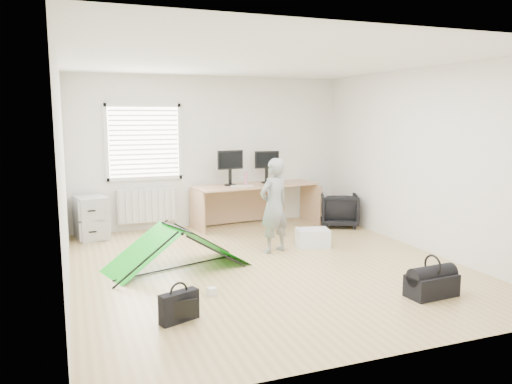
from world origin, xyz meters
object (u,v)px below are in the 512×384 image
object	(u,v)px
thermos	(246,179)
person	(274,206)
office_chair	(339,210)
desk	(256,205)
storage_crate	(313,238)
monitor_left	(230,173)
filing_cabinet	(91,217)
duffel_bag	(432,285)
kite	(177,248)
monitor_right	(266,171)
laptop_bag	(179,307)

from	to	relation	value
thermos	person	size ratio (longest dim) A/B	0.17
office_chair	person	bearing A→B (deg)	57.83
desk	storage_crate	xyz separation A→B (m)	(0.31, -1.66, -0.25)
desk	thermos	size ratio (longest dim) A/B	9.32
desk	person	xyz separation A→B (m)	(-0.37, -1.74, 0.32)
person	monitor_left	bearing A→B (deg)	-106.16
filing_cabinet	duffel_bag	xyz separation A→B (m)	(3.45, -4.12, -0.23)
filing_cabinet	person	xyz separation A→B (m)	(2.50, -1.80, 0.35)
office_chair	duffel_bag	size ratio (longest dim) A/B	1.16
filing_cabinet	storage_crate	xyz separation A→B (m)	(3.18, -1.73, -0.21)
person	duffel_bag	bearing A→B (deg)	92.83
monitor_left	kite	size ratio (longest dim) A/B	0.27
person	duffel_bag	distance (m)	2.57
duffel_bag	kite	bearing A→B (deg)	136.49
kite	duffel_bag	xyz separation A→B (m)	(2.47, -2.02, -0.15)
desk	storage_crate	world-z (taller)	desk
thermos	person	world-z (taller)	person
person	storage_crate	world-z (taller)	person
monitor_left	thermos	xyz separation A→B (m)	(0.27, -0.07, -0.11)
monitor_left	person	xyz separation A→B (m)	(0.11, -1.79, -0.30)
monitor_right	storage_crate	world-z (taller)	monitor_right
monitor_right	storage_crate	xyz separation A→B (m)	(0.06, -1.78, -0.85)
filing_cabinet	office_chair	size ratio (longest dim) A/B	1.06
filing_cabinet	person	bearing A→B (deg)	-48.37
monitor_right	filing_cabinet	bearing A→B (deg)	-172.81
monitor_left	laptop_bag	xyz separation A→B (m)	(-1.74, -3.79, -0.84)
filing_cabinet	monitor_right	size ratio (longest dim) A/B	1.55
monitor_left	monitor_right	bearing A→B (deg)	-2.11
filing_cabinet	storage_crate	world-z (taller)	filing_cabinet
kite	laptop_bag	xyz separation A→B (m)	(-0.33, -1.71, -0.13)
monitor_right	kite	distance (m)	3.10
person	laptop_bag	distance (m)	2.78
kite	duffel_bag	distance (m)	3.19
monitor_right	person	distance (m)	1.97
monitor_right	duffel_bag	bearing A→B (deg)	-79.09
monitor_left	person	size ratio (longest dim) A/B	0.34
filing_cabinet	storage_crate	distance (m)	3.62
monitor_left	kite	distance (m)	2.61
filing_cabinet	monitor_left	distance (m)	2.47
monitor_right	duffel_bag	world-z (taller)	monitor_right
monitor_left	monitor_right	size ratio (longest dim) A/B	1.06
office_chair	storage_crate	distance (m)	1.56
thermos	monitor_left	bearing A→B (deg)	164.77
monitor_right	thermos	distance (m)	0.49
duffel_bag	storage_crate	bearing A→B (deg)	92.39
kite	person	bearing A→B (deg)	-6.68
office_chair	kite	bearing A→B (deg)	48.27
office_chair	storage_crate	xyz separation A→B (m)	(-1.09, -1.10, -0.17)
monitor_right	duffel_bag	size ratio (longest dim) A/B	0.79
filing_cabinet	desk	bearing A→B (deg)	-13.87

